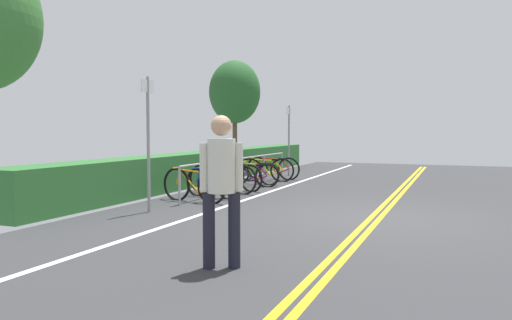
{
  "coord_description": "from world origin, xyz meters",
  "views": [
    {
      "loc": [
        -8.94,
        -1.34,
        1.58
      ],
      "look_at": [
        2.2,
        3.24,
        0.84
      ],
      "focal_mm": 34.58,
      "sensor_mm": 36.0,
      "label": 1
    }
  ],
  "objects_px": {
    "bicycle_5": "(254,173)",
    "pedestrian": "(221,180)",
    "bicycle_0": "(194,185)",
    "bicycle_1": "(212,183)",
    "sign_post_near": "(148,132)",
    "bicycle_2": "(222,179)",
    "bicycle_7": "(273,168)",
    "bicycle_3": "(235,177)",
    "bicycle_4": "(250,175)",
    "bike_rack": "(242,165)",
    "bicycle_6": "(266,170)",
    "sign_post_far": "(289,134)",
    "tree_mid": "(235,92)"
  },
  "relations": [
    {
      "from": "bicycle_0",
      "to": "bicycle_4",
      "type": "height_order",
      "value": "bicycle_0"
    },
    {
      "from": "bicycle_1",
      "to": "pedestrian",
      "type": "bearing_deg",
      "value": -151.55
    },
    {
      "from": "bicycle_4",
      "to": "bicycle_3",
      "type": "bearing_deg",
      "value": 174.51
    },
    {
      "from": "bicycle_4",
      "to": "tree_mid",
      "type": "xyz_separation_m",
      "value": [
        7.3,
        3.83,
        2.9
      ]
    },
    {
      "from": "bicycle_4",
      "to": "sign_post_far",
      "type": "bearing_deg",
      "value": 0.7
    },
    {
      "from": "bicycle_7",
      "to": "bicycle_6",
      "type": "bearing_deg",
      "value": -176.79
    },
    {
      "from": "sign_post_far",
      "to": "bicycle_6",
      "type": "bearing_deg",
      "value": 177.89
    },
    {
      "from": "bicycle_6",
      "to": "sign_post_near",
      "type": "distance_m",
      "value": 6.22
    },
    {
      "from": "sign_post_near",
      "to": "tree_mid",
      "type": "distance_m",
      "value": 12.55
    },
    {
      "from": "bike_rack",
      "to": "bicycle_1",
      "type": "distance_m",
      "value": 1.92
    },
    {
      "from": "bicycle_6",
      "to": "tree_mid",
      "type": "bearing_deg",
      "value": 32.77
    },
    {
      "from": "bicycle_5",
      "to": "bicycle_7",
      "type": "relative_size",
      "value": 0.9
    },
    {
      "from": "bicycle_4",
      "to": "tree_mid",
      "type": "relative_size",
      "value": 0.34
    },
    {
      "from": "bicycle_3",
      "to": "bicycle_4",
      "type": "bearing_deg",
      "value": -5.49
    },
    {
      "from": "bike_rack",
      "to": "bicycle_4",
      "type": "distance_m",
      "value": 0.52
    },
    {
      "from": "bicycle_1",
      "to": "sign_post_far",
      "type": "relative_size",
      "value": 0.68
    },
    {
      "from": "bicycle_1",
      "to": "bicycle_2",
      "type": "bearing_deg",
      "value": 7.5
    },
    {
      "from": "bicycle_4",
      "to": "sign_post_near",
      "type": "relative_size",
      "value": 0.61
    },
    {
      "from": "bicycle_1",
      "to": "bicycle_4",
      "type": "xyz_separation_m",
      "value": [
        2.31,
        0.03,
        -0.01
      ]
    },
    {
      "from": "pedestrian",
      "to": "bicycle_6",
      "type": "bearing_deg",
      "value": 18.13
    },
    {
      "from": "bicycle_1",
      "to": "bicycle_5",
      "type": "xyz_separation_m",
      "value": [
        3.03,
        0.2,
        -0.02
      ]
    },
    {
      "from": "bicycle_6",
      "to": "tree_mid",
      "type": "xyz_separation_m",
      "value": [
        5.77,
        3.71,
        2.86
      ]
    },
    {
      "from": "pedestrian",
      "to": "bicycle_2",
      "type": "bearing_deg",
      "value": 26.15
    },
    {
      "from": "bicycle_0",
      "to": "tree_mid",
      "type": "xyz_separation_m",
      "value": [
        10.36,
        3.79,
        2.85
      ]
    },
    {
      "from": "bicycle_4",
      "to": "bicycle_0",
      "type": "bearing_deg",
      "value": 179.37
    },
    {
      "from": "bicycle_5",
      "to": "pedestrian",
      "type": "distance_m",
      "value": 8.77
    },
    {
      "from": "bicycle_5",
      "to": "sign_post_far",
      "type": "bearing_deg",
      "value": -2.52
    },
    {
      "from": "sign_post_near",
      "to": "bicycle_5",
      "type": "bearing_deg",
      "value": 0.1
    },
    {
      "from": "bicycle_2",
      "to": "bicycle_4",
      "type": "bearing_deg",
      "value": -2.35
    },
    {
      "from": "bicycle_4",
      "to": "pedestrian",
      "type": "distance_m",
      "value": 8.04
    },
    {
      "from": "bike_rack",
      "to": "bicycle_3",
      "type": "relative_size",
      "value": 3.69
    },
    {
      "from": "bike_rack",
      "to": "sign_post_far",
      "type": "xyz_separation_m",
      "value": [
        3.92,
        -0.0,
        0.8
      ]
    },
    {
      "from": "bicycle_7",
      "to": "bicycle_4",
      "type": "bearing_deg",
      "value": -176.05
    },
    {
      "from": "bicycle_4",
      "to": "pedestrian",
      "type": "bearing_deg",
      "value": -159.24
    },
    {
      "from": "pedestrian",
      "to": "bicycle_7",
      "type": "bearing_deg",
      "value": 17.08
    },
    {
      "from": "sign_post_near",
      "to": "bicycle_1",
      "type": "bearing_deg",
      "value": -4.73
    },
    {
      "from": "bike_rack",
      "to": "sign_post_near",
      "type": "xyz_separation_m",
      "value": [
        -4.16,
        0.11,
        0.9
      ]
    },
    {
      "from": "bicycle_7",
      "to": "bicycle_0",
      "type": "bearing_deg",
      "value": -178.68
    },
    {
      "from": "bicycle_6",
      "to": "sign_post_near",
      "type": "xyz_separation_m",
      "value": [
        -6.11,
        0.04,
        1.18
      ]
    },
    {
      "from": "pedestrian",
      "to": "sign_post_far",
      "type": "xyz_separation_m",
      "value": [
        11.0,
        2.88,
        0.42
      ]
    },
    {
      "from": "sign_post_near",
      "to": "bicycle_2",
      "type": "bearing_deg",
      "value": -1.74
    },
    {
      "from": "bicycle_3",
      "to": "sign_post_near",
      "type": "distance_m",
      "value": 3.95
    },
    {
      "from": "bicycle_5",
      "to": "bicycle_3",
      "type": "bearing_deg",
      "value": -176.71
    },
    {
      "from": "bike_rack",
      "to": "pedestrian",
      "type": "bearing_deg",
      "value": -157.81
    },
    {
      "from": "bicycle_7",
      "to": "bicycle_5",
      "type": "bearing_deg",
      "value": 179.65
    },
    {
      "from": "bicycle_3",
      "to": "bicycle_4",
      "type": "xyz_separation_m",
      "value": [
        0.81,
        -0.08,
        -0.02
      ]
    },
    {
      "from": "sign_post_near",
      "to": "bicycle_7",
      "type": "bearing_deg",
      "value": -0.0
    },
    {
      "from": "bicycle_2",
      "to": "bicycle_7",
      "type": "relative_size",
      "value": 0.99
    },
    {
      "from": "bicycle_3",
      "to": "bicycle_1",
      "type": "bearing_deg",
      "value": -175.83
    },
    {
      "from": "bicycle_0",
      "to": "bicycle_1",
      "type": "bearing_deg",
      "value": -4.95
    }
  ]
}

